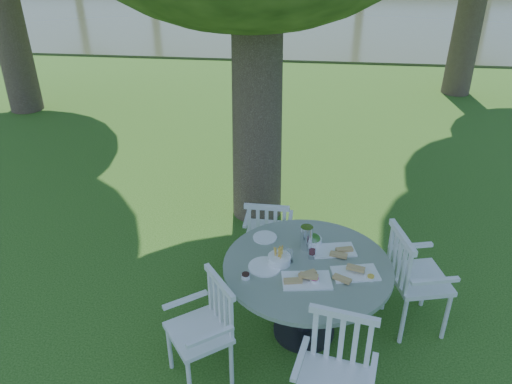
% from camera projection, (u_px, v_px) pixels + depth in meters
% --- Properties ---
extents(ground, '(140.00, 140.00, 0.00)m').
position_uv_depth(ground, '(254.00, 269.00, 5.47)').
color(ground, '#193F0D').
rests_on(ground, ground).
extents(table, '(1.45, 1.45, 0.77)m').
position_uv_depth(table, '(307.00, 277.00, 4.33)').
color(table, black).
rests_on(table, ground).
extents(chair_ne, '(0.59, 0.62, 1.02)m').
position_uv_depth(chair_ne, '(409.00, 273.00, 4.44)').
color(chair_ne, silver).
rests_on(chair_ne, ground).
extents(chair_nw, '(0.46, 0.43, 0.89)m').
position_uv_depth(chair_nw, '(267.00, 231.00, 5.17)').
color(chair_nw, silver).
rests_on(chair_nw, ground).
extents(chair_sw, '(0.63, 0.64, 0.93)m').
position_uv_depth(chair_sw, '(209.00, 322.00, 3.97)').
color(chair_sw, silver).
rests_on(chair_sw, ground).
extents(chair_se, '(0.58, 0.55, 0.98)m').
position_uv_depth(chair_se, '(337.00, 367.00, 3.54)').
color(chair_se, silver).
rests_on(chair_se, ground).
extents(tableware, '(1.15, 0.85, 0.22)m').
position_uv_depth(tableware, '(303.00, 255.00, 4.31)').
color(tableware, white).
rests_on(tableware, table).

